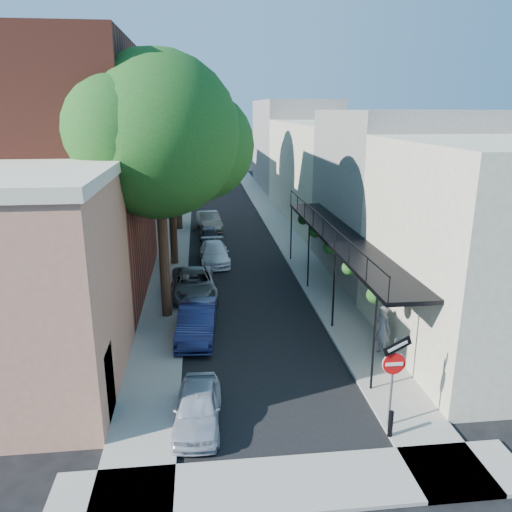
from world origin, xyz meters
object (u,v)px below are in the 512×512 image
object	(u,v)px
sign_post	(394,367)
parked_car_c	(194,284)
parked_car_b	(197,322)
oak_mid	(176,145)
parked_car_d	(214,253)
pedestrian	(383,330)
oak_far	(181,120)
parked_car_f	(209,221)
bollard	(391,424)
parked_car_a	(198,407)
parked_car_e	(210,236)
oak_near	(169,138)

from	to	relation	value
sign_post	parked_car_c	bearing A→B (deg)	116.47
parked_car_b	parked_car_c	bearing A→B (deg)	96.63
oak_mid	parked_car_d	xyz separation A→B (m)	(2.02, -0.15, -6.45)
parked_car_c	pedestrian	distance (m)	10.11
oak_mid	parked_car_b	xyz separation A→B (m)	(0.99, -10.42, -6.36)
oak_mid	oak_far	bearing A→B (deg)	89.59
pedestrian	parked_car_f	bearing A→B (deg)	-7.92
parked_car_b	parked_car_d	distance (m)	10.33
bollard	oak_far	size ratio (longest dim) A/B	0.07
parked_car_d	parked_car_f	xyz separation A→B (m)	(-0.12, 8.72, 0.09)
sign_post	parked_car_a	size ratio (longest dim) A/B	0.89
parked_car_e	pedestrian	size ratio (longest dim) A/B	1.74
sign_post	parked_car_b	bearing A→B (deg)	129.28
parked_car_c	parked_car_f	distance (m)	14.31
sign_post	bollard	distance (m)	1.60
oak_far	parked_car_d	bearing A→B (deg)	-77.99
oak_mid	pedestrian	size ratio (longest dim) A/B	5.28
bollard	pedestrian	bearing A→B (deg)	72.66
oak_far	pedestrian	distance (m)	24.36
parked_car_e	oak_mid	bearing A→B (deg)	-116.37
parked_car_f	parked_car_e	bearing A→B (deg)	-98.67
oak_mid	parked_car_c	distance (m)	8.61
parked_car_c	parked_car_f	world-z (taller)	parked_car_f
oak_far	parked_car_e	distance (m)	9.20
parked_car_c	parked_car_b	bearing A→B (deg)	-91.20
parked_car_e	parked_car_f	xyz separation A→B (m)	(0.06, 4.27, 0.13)
oak_near	parked_car_c	bearing A→B (deg)	71.36
sign_post	oak_mid	distance (m)	19.14
parked_car_b	parked_car_f	world-z (taller)	parked_car_f
parked_car_a	parked_car_e	bearing A→B (deg)	91.36
bollard	parked_car_f	bearing A→B (deg)	99.74
parked_car_c	parked_car_e	bearing A→B (deg)	80.94
oak_mid	parked_car_d	size ratio (longest dim) A/B	2.44
pedestrian	oak_far	bearing A→B (deg)	-3.87
parked_car_d	parked_car_e	size ratio (longest dim) A/B	1.25
oak_mid	parked_car_b	world-z (taller)	oak_mid
parked_car_d	sign_post	bearing A→B (deg)	-77.16
oak_near	oak_mid	xyz separation A→B (m)	(-0.05, 7.97, -0.82)
oak_near	parked_car_d	bearing A→B (deg)	75.88
sign_post	parked_car_e	bearing A→B (deg)	102.40
pedestrian	bollard	bearing A→B (deg)	139.02
parked_car_d	parked_car_a	bearing A→B (deg)	-95.66
bollard	pedestrian	distance (m)	5.12
bollard	parked_car_b	xyz separation A→B (m)	(-5.43, 7.31, 0.17)
parked_car_d	oak_mid	bearing A→B (deg)	173.77
bollard	parked_car_c	size ratio (longest dim) A/B	0.17
oak_near	parked_car_e	distance (m)	14.39
oak_near	parked_car_f	world-z (taller)	oak_near
oak_mid	parked_car_e	world-z (taller)	oak_mid
parked_car_c	pedestrian	bearing A→B (deg)	-48.46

